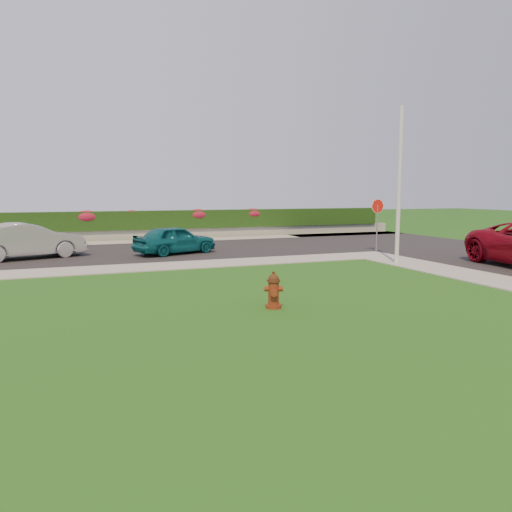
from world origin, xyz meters
name	(u,v)px	position (x,y,z in m)	size (l,w,h in m)	color
ground	(337,316)	(0.00, 0.00, 0.00)	(120.00, 120.00, 0.00)	black
street_far	(81,254)	(-5.00, 14.00, 0.02)	(26.00, 8.00, 0.04)	black
sidewalk_far	(56,272)	(-6.00, 9.00, 0.02)	(24.00, 2.00, 0.04)	gray
curb_corner	(370,255)	(7.00, 9.00, 0.02)	(2.00, 2.00, 0.04)	gray
sidewalk_beyond	(151,241)	(-1.00, 19.00, 0.02)	(34.00, 2.00, 0.04)	gray
retaining_wall	(147,234)	(-1.00, 20.50, 0.30)	(34.00, 0.40, 0.60)	gray
hedge	(146,220)	(-1.00, 20.60, 1.15)	(32.00, 0.90, 1.10)	black
fire_hydrant	(274,291)	(-1.04, 1.24, 0.43)	(0.47, 0.44, 0.90)	#4D120C
sedan_teal	(175,240)	(-1.00, 12.52, 0.68)	(1.52, 3.77, 1.28)	#0C555E
sedan_silver	(27,241)	(-7.10, 13.17, 0.79)	(1.59, 4.55, 1.50)	#93959A
utility_pole	(399,186)	(6.51, 6.47, 3.03)	(0.16, 0.16, 6.06)	silver
stop_sign	(377,213)	(7.88, 9.80, 1.86)	(0.69, 0.06, 2.51)	slate
flower_clump_c	(87,217)	(-4.37, 20.50, 1.41)	(1.46, 0.94, 0.73)	#AF1E32
flower_clump_d	(131,215)	(-1.86, 20.50, 1.48)	(1.09, 0.70, 0.54)	#AF1E32
flower_clump_e	(198,215)	(2.17, 20.50, 1.42)	(1.39, 0.89, 0.70)	#AF1E32
flower_clump_f	(253,214)	(5.83, 20.50, 1.44)	(1.33, 0.85, 0.66)	#AF1E32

